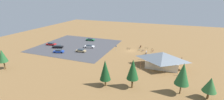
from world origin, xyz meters
TOP-DOWN VIEW (x-y plane):
  - ground at (0.00, 0.00)m, footprint 160.00×160.00m
  - parking_lot_asphalt at (26.79, 1.84)m, footprint 35.93×33.66m
  - bike_pavilion at (-13.88, 12.82)m, footprint 13.16×9.29m
  - trash_bin at (-3.07, -6.74)m, footprint 0.60×0.60m
  - lot_sign at (6.45, 1.70)m, footprint 0.56×0.08m
  - pine_far_west at (-7.53, 29.03)m, footprint 3.11×3.11m
  - pine_west at (-19.26, 27.57)m, footprint 3.40×3.40m
  - pine_far_east at (-25.27, 27.49)m, footprint 3.13×3.13m
  - pine_center at (34.59, 32.90)m, footprint 2.78×2.78m
  - pine_mideast at (-0.60, 30.74)m, footprint 2.90×2.90m
  - bicycle_black_yard_front at (1.63, -1.50)m, footprint 1.47×0.97m
  - bicycle_green_front_row at (-6.08, -5.69)m, footprint 1.71×0.48m
  - bicycle_teal_near_sign at (-3.34, -1.47)m, footprint 1.10×1.38m
  - bicycle_silver_yard_right at (-11.25, 4.73)m, footprint 1.67×0.74m
  - bicycle_blue_yard_left at (-3.06, -4.65)m, footprint 0.48×1.65m
  - bicycle_orange_mid_cluster at (-8.77, -4.41)m, footprint 1.21×1.25m
  - bicycle_red_by_bin at (-9.08, -1.63)m, footprint 0.89×1.46m
  - bicycle_purple_lone_east at (-5.10, -1.11)m, footprint 0.97×1.48m
  - car_green_by_curb at (24.97, -8.72)m, footprint 4.71×2.17m
  - car_tan_mid_lot at (20.04, 9.26)m, footprint 4.46×2.41m
  - car_blue_far_end at (28.42, 13.42)m, footprint 4.56×2.87m
  - car_black_aisle_side at (33.14, 8.15)m, footprint 5.04×3.14m
  - car_red_front_row at (39.23, 5.64)m, footprint 4.91×2.58m
  - car_white_end_stall at (19.51, 2.62)m, footprint 4.91×2.81m
  - visitor_near_lot at (-7.04, 2.16)m, footprint 0.36×0.39m

SIDE VIEW (x-z plane):
  - ground at x=0.00m, z-range 0.00..0.00m
  - parking_lot_asphalt at x=26.79m, z-range 0.00..0.05m
  - bicycle_green_front_row at x=-6.08m, z-range -0.04..0.74m
  - bicycle_orange_mid_cluster at x=-8.77m, z-range -0.06..0.77m
  - bicycle_teal_near_sign at x=-3.34m, z-range -0.05..0.77m
  - bicycle_red_by_bin at x=-9.08m, z-range -0.03..0.75m
  - bicycle_blue_yard_left at x=-3.06m, z-range -0.03..0.77m
  - bicycle_silver_yard_right at x=-11.25m, z-range -0.06..0.85m
  - bicycle_purple_lone_east at x=-5.10m, z-range -0.03..0.83m
  - bicycle_black_yard_front at x=1.63m, z-range -0.06..0.85m
  - trash_bin at x=-3.07m, z-range 0.00..0.90m
  - car_tan_mid_lot at x=20.04m, z-range 0.05..1.37m
  - car_red_front_row at x=39.23m, z-range 0.05..1.38m
  - car_white_end_stall at x=19.51m, z-range 0.05..1.38m
  - car_green_by_curb at x=24.97m, z-range 0.05..1.42m
  - car_black_aisle_side at x=33.14m, z-range 0.05..1.44m
  - car_blue_far_end at x=28.42m, z-range 0.04..1.48m
  - visitor_near_lot at x=-7.04m, z-range 0.04..1.78m
  - lot_sign at x=6.45m, z-range 0.31..2.51m
  - bike_pavilion at x=-13.88m, z-range 0.39..5.80m
  - pine_far_east at x=-25.27m, z-range 0.97..6.49m
  - pine_mideast at x=-0.60m, z-range 0.95..8.42m
  - pine_center at x=34.59m, z-range 1.28..8.14m
  - pine_far_west at x=-7.53m, z-range 1.28..9.35m
  - pine_west at x=-19.26m, z-range 1.35..9.58m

